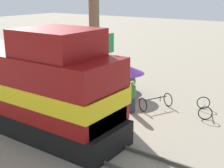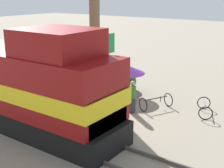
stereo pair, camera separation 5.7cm
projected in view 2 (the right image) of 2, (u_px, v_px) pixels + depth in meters
The scene contains 11 objects.
ground_plane at pixel (42, 131), 14.17m from camera, with size 120.00×120.00×0.00m, color gray.
rail_near at pixel (30, 135), 13.59m from camera, with size 0.08×36.23×0.15m, color #4C4742.
rail_far at pixel (53, 124), 14.71m from camera, with size 0.08×36.23×0.15m, color #4C4742.
locomotive at pixel (4, 80), 15.00m from camera, with size 2.89×13.95×4.69m.
utility_pole at pixel (95, 29), 17.25m from camera, with size 1.80×0.58×8.16m.
vendor_umbrella at pixel (125, 69), 18.52m from camera, with size 2.43×2.43×1.95m.
billboard_sign at pixel (104, 47), 20.76m from camera, with size 2.45×0.12×3.35m.
shrub_cluster at pixel (128, 81), 19.98m from camera, with size 1.13×1.13×1.13m, color #2D722D.
person_bystander at pixel (133, 96), 16.01m from camera, with size 0.34×0.34×1.72m.
bicycle at pixel (156, 102), 16.72m from camera, with size 1.86×1.43×0.75m.
bicycle_spare at pixel (205, 108), 15.97m from camera, with size 1.72×1.25×0.70m.
Camera 2 is at (-8.75, -10.11, 6.05)m, focal length 50.00 mm.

